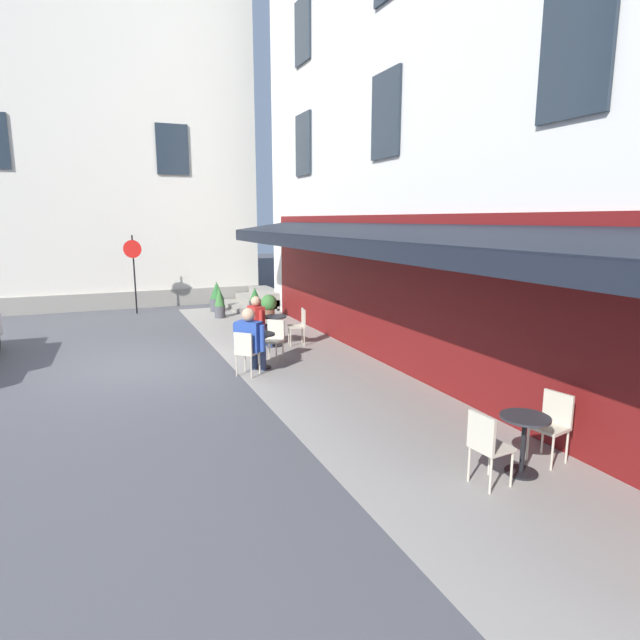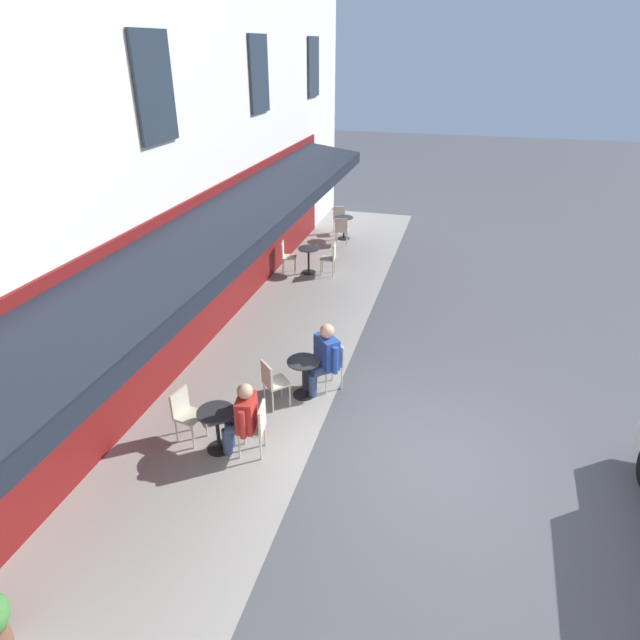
% 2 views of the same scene
% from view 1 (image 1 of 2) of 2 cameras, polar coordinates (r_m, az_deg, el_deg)
% --- Properties ---
extents(ground_plane, '(70.00, 70.00, 0.00)m').
position_cam_1_polar(ground_plane, '(11.96, -18.97, -4.75)').
color(ground_plane, '#4C4C51').
extents(sidewalk_cafe_terrace, '(20.50, 3.20, 0.01)m').
position_cam_1_polar(sidewalk_cafe_terrace, '(9.74, 3.10, -7.68)').
color(sidewalk_cafe_terrace, gray).
rests_on(sidewalk_cafe_terrace, ground_plane).
extents(corner_building_facade, '(10.12, 17.00, 15.00)m').
position_cam_1_polar(corner_building_facade, '(25.08, -30.97, 19.50)').
color(corner_building_facade, silver).
rests_on(corner_building_facade, ground_plane).
extents(back_alley_steps, '(2.40, 1.75, 0.60)m').
position_cam_1_polar(back_alley_steps, '(19.10, -6.68, 2.20)').
color(back_alley_steps, gray).
rests_on(back_alley_steps, ground_plane).
extents(cafe_table_near_entrance, '(0.60, 0.60, 0.75)m').
position_cam_1_polar(cafe_table_near_entrance, '(7.03, 21.30, -11.71)').
color(cafe_table_near_entrance, black).
rests_on(cafe_table_near_entrance, ground_plane).
extents(cafe_chair_cream_kerbside, '(0.44, 0.44, 0.91)m').
position_cam_1_polar(cafe_chair_cream_kerbside, '(6.56, 17.68, -12.57)').
color(cafe_chair_cream_kerbside, beige).
rests_on(cafe_chair_cream_kerbside, ground_plane).
extents(cafe_chair_cream_facing_street, '(0.48, 0.48, 0.91)m').
position_cam_1_polar(cafe_chair_cream_facing_street, '(7.52, 24.00, -9.96)').
color(cafe_chair_cream_facing_street, beige).
rests_on(cafe_chair_cream_facing_street, ground_plane).
extents(cafe_table_mid_terrace, '(0.60, 0.60, 0.75)m').
position_cam_1_polar(cafe_table_mid_terrace, '(11.11, -6.44, -2.77)').
color(cafe_table_mid_terrace, black).
rests_on(cafe_table_mid_terrace, ground_plane).
extents(cafe_chair_cream_near_door, '(0.57, 0.57, 0.91)m').
position_cam_1_polar(cafe_chair_cream_near_door, '(10.57, -8.09, -3.21)').
color(cafe_chair_cream_near_door, beige).
rests_on(cafe_chair_cream_near_door, ground_plane).
extents(cafe_chair_cream_corner_right, '(0.57, 0.57, 0.91)m').
position_cam_1_polar(cafe_chair_cream_corner_right, '(11.65, -5.01, -1.82)').
color(cafe_chair_cream_corner_right, beige).
rests_on(cafe_chair_cream_corner_right, ground_plane).
extents(cafe_table_streetside, '(0.60, 0.60, 0.75)m').
position_cam_1_polar(cafe_table_streetside, '(13.03, -4.98, -0.71)').
color(cafe_table_streetside, black).
rests_on(cafe_table_streetside, ground_plane).
extents(cafe_chair_cream_by_window, '(0.46, 0.46, 0.91)m').
position_cam_1_polar(cafe_chair_cream_by_window, '(12.75, -7.51, -0.76)').
color(cafe_chair_cream_by_window, beige).
rests_on(cafe_chair_cream_by_window, ground_plane).
extents(cafe_chair_cream_corner_left, '(0.47, 0.47, 0.91)m').
position_cam_1_polar(cafe_chair_cream_corner_left, '(13.10, -2.23, -0.36)').
color(cafe_chair_cream_corner_left, beige).
rests_on(cafe_chair_cream_corner_left, ground_plane).
extents(seated_patron_in_red, '(0.65, 0.57, 1.29)m').
position_cam_1_polar(seated_patron_in_red, '(12.81, -6.65, -0.03)').
color(seated_patron_in_red, navy).
rests_on(seated_patron_in_red, ground_plane).
extents(seated_companion_in_blue, '(0.68, 0.68, 1.37)m').
position_cam_1_polar(seated_companion_in_blue, '(10.71, -7.53, -2.05)').
color(seated_companion_in_blue, navy).
rests_on(seated_companion_in_blue, ground_plane).
extents(no_parking_sign, '(0.20, 0.56, 2.60)m').
position_cam_1_polar(no_parking_sign, '(18.38, -19.65, 6.18)').
color(no_parking_sign, black).
rests_on(no_parking_sign, ground_plane).
extents(potted_plant_entrance_left, '(0.39, 0.39, 0.86)m').
position_cam_1_polar(potted_plant_entrance_left, '(17.83, -7.09, 2.14)').
color(potted_plant_entrance_left, '#2D2D33').
rests_on(potted_plant_entrance_left, ground_plane).
extents(potted_plant_mid_terrace, '(0.34, 0.34, 1.02)m').
position_cam_1_polar(potted_plant_mid_terrace, '(17.04, -10.87, 1.90)').
color(potted_plant_mid_terrace, '#4C4C51').
rests_on(potted_plant_mid_terrace, ground_plane).
extents(potted_plant_under_sign, '(0.50, 0.50, 0.76)m').
position_cam_1_polar(potted_plant_under_sign, '(16.70, -5.58, 1.63)').
color(potted_plant_under_sign, brown).
rests_on(potted_plant_under_sign, ground_plane).
extents(potted_plant_by_steps, '(0.48, 0.48, 1.03)m').
position_cam_1_polar(potted_plant_by_steps, '(18.27, -11.15, 2.50)').
color(potted_plant_by_steps, '#4C4C51').
rests_on(potted_plant_by_steps, ground_plane).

